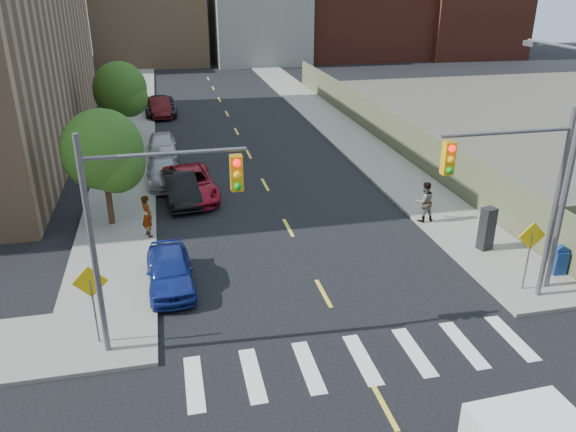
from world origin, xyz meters
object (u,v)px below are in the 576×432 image
parked_car_silver (164,173)px  parked_car_white (162,145)px  parked_car_blue (170,270)px  parked_car_red (190,184)px  parked_car_maroon (160,107)px  pedestrian_west (147,216)px  mailbox (560,260)px  pedestrian_east (424,202)px  parked_car_black (180,188)px  parked_car_grey (160,106)px  payphone (487,229)px

parked_car_silver → parked_car_white: size_ratio=1.02×
parked_car_blue → parked_car_red: bearing=79.7°
parked_car_maroon → pedestrian_west: (-0.80, -24.08, 0.34)m
mailbox → pedestrian_east: size_ratio=0.62×
parked_car_black → parked_car_red: parked_car_red is taller
parked_car_grey → pedestrian_east: 28.36m
parked_car_silver → parked_car_maroon: (0.00, 16.85, 0.11)m
parked_car_blue → parked_car_grey: size_ratio=0.76×
parked_car_silver → payphone: (13.08, -11.60, 0.42)m
pedestrian_east → parked_car_grey: bearing=-70.2°
parked_car_grey → mailbox: bearing=-67.5°
mailbox → pedestrian_west: bearing=161.5°
parked_car_silver → payphone: size_ratio=2.43×
parked_car_red → parked_car_maroon: 19.36m
parked_car_silver → parked_car_grey: size_ratio=0.83×
pedestrian_west → pedestrian_east: size_ratio=0.99×
parked_car_white → parked_car_grey: (0.00, 12.12, 0.01)m
parked_car_maroon → payphone: 31.32m
parked_car_white → parked_car_maroon: size_ratio=0.95×
parked_car_grey → payphone: (13.08, -29.07, 0.32)m
parked_car_black → pedestrian_west: (-1.59, -4.24, 0.35)m
parked_car_red → mailbox: bearing=-45.9°
parked_car_black → parked_car_white: size_ratio=1.04×
parked_car_maroon → payphone: (13.08, -28.45, 0.31)m
payphone → pedestrian_east: size_ratio=0.96×
parked_car_blue → pedestrian_west: (-0.82, 4.45, 0.40)m
mailbox → payphone: payphone is taller
parked_car_black → parked_car_white: 8.37m
parked_car_black → parked_car_silver: bearing=98.9°
parked_car_black → parked_car_grey: parked_car_grey is taller
parked_car_blue → pedestrian_east: pedestrian_east is taller
parked_car_black → mailbox: (13.91, -11.20, -0.02)m
parked_car_blue → parked_car_grey: parked_car_grey is taller
parked_car_black → parked_car_white: bearing=89.5°
parked_car_blue → mailbox: size_ratio=3.45×
parked_car_maroon → mailbox: (14.70, -31.04, -0.03)m
pedestrian_east → parked_car_red: bearing=-33.9°
parked_car_grey → mailbox: 34.90m
parked_car_silver → parked_car_white: bearing=88.0°
parked_car_blue → parked_car_silver: parked_car_blue is taller
parked_car_blue → pedestrian_east: bearing=13.6°
parked_car_white → payphone: 21.40m
parked_car_blue → payphone: payphone is taller
parked_car_black → parked_car_red: size_ratio=0.83×
parked_car_white → parked_car_grey: bearing=89.6°
parked_car_black → pedestrian_east: pedestrian_east is taller
parked_car_white → payphone: (13.08, -16.94, 0.33)m
parked_car_black → parked_car_silver: 3.09m
parked_car_grey → pedestrian_east: (11.80, -25.78, 0.36)m
parked_car_grey → pedestrian_west: size_ratio=2.85×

